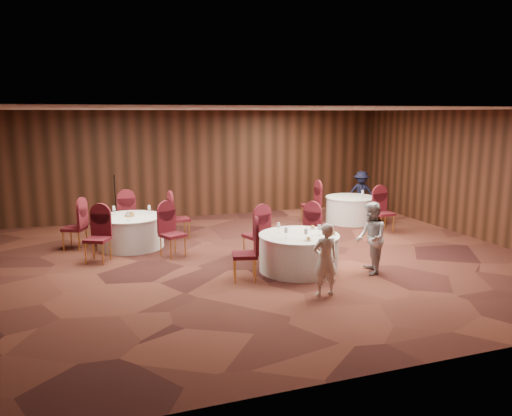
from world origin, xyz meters
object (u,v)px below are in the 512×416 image
object	(u,v)px
table_main	(299,252)
woman_b	(371,238)
table_left	(130,232)
table_right	(350,209)
man_c	(361,193)
mic_stand	(116,214)
woman_a	(325,260)

from	to	relation	value
table_main	woman_b	distance (m)	1.44
table_main	table_left	distance (m)	4.20
table_left	table_right	xyz separation A→B (m)	(6.28, 0.71, 0.00)
table_left	man_c	distance (m)	7.35
table_right	mic_stand	size ratio (longest dim) A/B	0.96
table_main	man_c	bearing A→B (deg)	47.56
mic_stand	table_left	bearing A→B (deg)	-84.55
table_right	man_c	bearing A→B (deg)	45.65
table_left	mic_stand	xyz separation A→B (m)	(-0.19, 1.98, 0.05)
mic_stand	table_main	bearing A→B (deg)	-56.84
mic_stand	woman_b	distance (m)	7.12
woman_a	woman_b	xyz separation A→B (m)	(1.40, 0.79, 0.07)
table_main	man_c	world-z (taller)	man_c
table_right	man_c	world-z (taller)	man_c
table_left	table_right	world-z (taller)	same
table_main	woman_a	world-z (taller)	woman_a
woman_a	man_c	size ratio (longest dim) A/B	0.95
table_main	woman_a	distance (m)	1.46
mic_stand	woman_a	world-z (taller)	mic_stand
table_left	mic_stand	bearing A→B (deg)	95.45
mic_stand	man_c	bearing A→B (deg)	-2.85
table_main	mic_stand	world-z (taller)	mic_stand
table_main	table_left	bearing A→B (deg)	135.87
table_left	mic_stand	world-z (taller)	mic_stand
woman_a	woman_b	size ratio (longest dim) A/B	0.90
table_left	woman_a	size ratio (longest dim) A/B	1.22
table_left	woman_a	xyz separation A→B (m)	(2.87, -4.35, 0.27)
mic_stand	man_c	size ratio (longest dim) A/B	1.11
table_left	mic_stand	distance (m)	1.99
table_right	table_main	bearing A→B (deg)	-131.94
table_right	mic_stand	xyz separation A→B (m)	(-6.47, 1.27, 0.05)
woman_a	table_left	bearing A→B (deg)	-57.48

